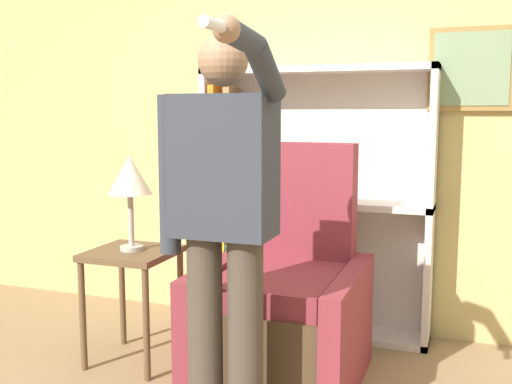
{
  "coord_description": "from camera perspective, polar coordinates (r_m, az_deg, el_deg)",
  "views": [
    {
      "loc": [
        0.77,
        -1.79,
        1.41
      ],
      "look_at": [
        -0.15,
        0.76,
        1.05
      ],
      "focal_mm": 42.0,
      "sensor_mm": 36.0,
      "label": 1
    }
  ],
  "objects": [
    {
      "name": "wall_back",
      "position": [
        3.9,
        8.64,
        7.38
      ],
      "size": [
        8.0,
        0.11,
        2.8
      ],
      "color": "tan",
      "rests_on": "ground_plane"
    },
    {
      "name": "table_lamp",
      "position": [
        3.36,
        -11.94,
        1.29
      ],
      "size": [
        0.24,
        0.24,
        0.53
      ],
      "color": "#B7B2A8",
      "rests_on": "side_table"
    },
    {
      "name": "bookcase",
      "position": [
        3.88,
        2.72,
        -1.3
      ],
      "size": [
        1.46,
        0.28,
        1.69
      ],
      "color": "silver",
      "rests_on": "ground_plane"
    },
    {
      "name": "side_table",
      "position": [
        3.46,
        -11.7,
        -7.3
      ],
      "size": [
        0.45,
        0.45,
        0.65
      ],
      "color": "brown",
      "rests_on": "ground_plane"
    },
    {
      "name": "armchair",
      "position": [
        3.23,
        2.79,
        -10.96
      ],
      "size": [
        0.81,
        0.9,
        1.24
      ],
      "color": "#4C3823",
      "rests_on": "ground_plane"
    },
    {
      "name": "person_standing",
      "position": [
        2.46,
        -3.2,
        -2.51
      ],
      "size": [
        0.56,
        0.78,
        1.72
      ],
      "color": "#473D33",
      "rests_on": "ground_plane"
    }
  ]
}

